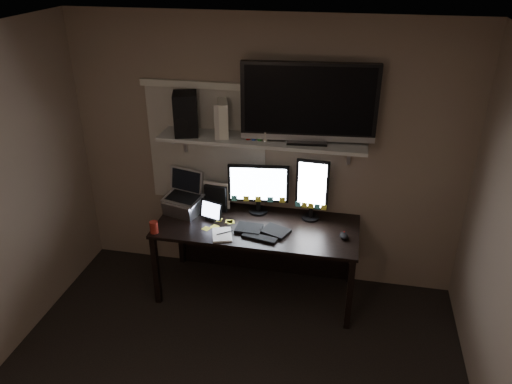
% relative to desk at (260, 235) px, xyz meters
% --- Properties ---
extents(ceiling, '(3.60, 3.60, 0.00)m').
position_rel_desk_xyz_m(ceiling, '(0.00, -1.55, 1.95)').
color(ceiling, silver).
rests_on(ceiling, back_wall).
extents(back_wall, '(3.60, 0.00, 3.60)m').
position_rel_desk_xyz_m(back_wall, '(0.00, 0.25, 0.70)').
color(back_wall, '#7B6858').
rests_on(back_wall, floor).
extents(window_blinds, '(1.10, 0.02, 1.10)m').
position_rel_desk_xyz_m(window_blinds, '(-0.55, 0.24, 0.75)').
color(window_blinds, beige).
rests_on(window_blinds, back_wall).
extents(desk, '(1.80, 0.75, 0.73)m').
position_rel_desk_xyz_m(desk, '(0.00, 0.00, 0.00)').
color(desk, black).
rests_on(desk, floor).
extents(wall_shelf, '(1.80, 0.35, 0.03)m').
position_rel_desk_xyz_m(wall_shelf, '(0.00, 0.08, 0.91)').
color(wall_shelf, '#BBBCB7').
rests_on(wall_shelf, back_wall).
extents(monitor_landscape, '(0.56, 0.12, 0.49)m').
position_rel_desk_xyz_m(monitor_landscape, '(-0.04, 0.12, 0.42)').
color(monitor_landscape, black).
rests_on(monitor_landscape, desk).
extents(monitor_portrait, '(0.30, 0.08, 0.59)m').
position_rel_desk_xyz_m(monitor_portrait, '(0.45, 0.10, 0.47)').
color(monitor_portrait, black).
rests_on(monitor_portrait, desk).
extents(keyboard, '(0.50, 0.28, 0.03)m').
position_rel_desk_xyz_m(keyboard, '(0.06, -0.22, 0.19)').
color(keyboard, black).
rests_on(keyboard, desk).
extents(mouse, '(0.10, 0.13, 0.04)m').
position_rel_desk_xyz_m(mouse, '(0.77, -0.18, 0.20)').
color(mouse, black).
rests_on(mouse, desk).
extents(notepad, '(0.22, 0.27, 0.01)m').
position_rel_desk_xyz_m(notepad, '(-0.26, -0.35, 0.18)').
color(notepad, white).
rests_on(notepad, desk).
extents(tablet, '(0.24, 0.16, 0.19)m').
position_rel_desk_xyz_m(tablet, '(-0.42, -0.11, 0.27)').
color(tablet, black).
rests_on(tablet, desk).
extents(file_sorter, '(0.22, 0.12, 0.27)m').
position_rel_desk_xyz_m(file_sorter, '(-0.43, 0.10, 0.31)').
color(file_sorter, black).
rests_on(file_sorter, desk).
extents(laptop, '(0.40, 0.36, 0.39)m').
position_rel_desk_xyz_m(laptop, '(-0.72, -0.03, 0.37)').
color(laptop, '#B9B9BE').
rests_on(laptop, desk).
extents(cup, '(0.09, 0.09, 0.11)m').
position_rel_desk_xyz_m(cup, '(-0.85, -0.42, 0.23)').
color(cup, maroon).
rests_on(cup, desk).
extents(sticky_notes, '(0.32, 0.26, 0.00)m').
position_rel_desk_xyz_m(sticky_notes, '(-0.32, -0.20, 0.18)').
color(sticky_notes, '#FFF945').
rests_on(sticky_notes, desk).
extents(tv, '(1.13, 0.30, 0.67)m').
position_rel_desk_xyz_m(tv, '(0.39, 0.08, 1.26)').
color(tv, black).
rests_on(tv, wall_shelf).
extents(game_console, '(0.15, 0.27, 0.30)m').
position_rel_desk_xyz_m(game_console, '(-0.35, 0.10, 1.08)').
color(game_console, beige).
rests_on(game_console, wall_shelf).
extents(speaker, '(0.26, 0.29, 0.37)m').
position_rel_desk_xyz_m(speaker, '(-0.67, 0.06, 1.11)').
color(speaker, black).
rests_on(speaker, wall_shelf).
extents(bottles, '(0.23, 0.09, 0.14)m').
position_rel_desk_xyz_m(bottles, '(-0.03, 0.03, 1.00)').
color(bottles, '#A50F0C').
rests_on(bottles, wall_shelf).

